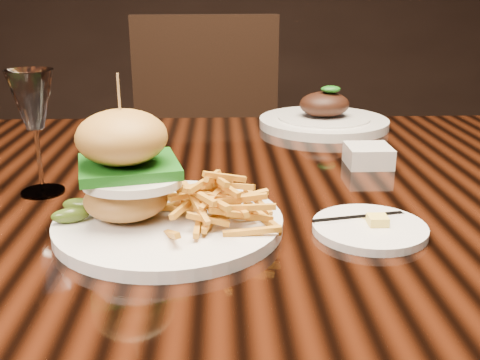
{
  "coord_description": "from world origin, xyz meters",
  "views": [
    {
      "loc": [
        -0.02,
        -0.79,
        1.03
      ],
      "look_at": [
        0.01,
        -0.16,
        0.81
      ],
      "focal_mm": 42.0,
      "sensor_mm": 36.0,
      "label": 1
    }
  ],
  "objects_px": {
    "dining_table": "(231,230)",
    "far_dish": "(324,119)",
    "wine_glass": "(33,104)",
    "burger_plate": "(161,192)",
    "chair_far": "(209,154)"
  },
  "relations": [
    {
      "from": "wine_glass",
      "to": "burger_plate",
      "type": "bearing_deg",
      "value": -36.21
    },
    {
      "from": "dining_table",
      "to": "far_dish",
      "type": "distance_m",
      "value": 0.42
    },
    {
      "from": "dining_table",
      "to": "wine_glass",
      "type": "bearing_deg",
      "value": -173.28
    },
    {
      "from": "burger_plate",
      "to": "wine_glass",
      "type": "height_order",
      "value": "burger_plate"
    },
    {
      "from": "wine_glass",
      "to": "far_dish",
      "type": "height_order",
      "value": "wine_glass"
    },
    {
      "from": "burger_plate",
      "to": "dining_table",
      "type": "bearing_deg",
      "value": 61.11
    },
    {
      "from": "dining_table",
      "to": "burger_plate",
      "type": "distance_m",
      "value": 0.22
    },
    {
      "from": "dining_table",
      "to": "far_dish",
      "type": "bearing_deg",
      "value": 60.11
    },
    {
      "from": "dining_table",
      "to": "far_dish",
      "type": "xyz_separation_m",
      "value": [
        0.2,
        0.35,
        0.09
      ]
    },
    {
      "from": "chair_far",
      "to": "wine_glass",
      "type": "bearing_deg",
      "value": -107.47
    },
    {
      "from": "far_dish",
      "to": "chair_far",
      "type": "distance_m",
      "value": 0.64
    },
    {
      "from": "wine_glass",
      "to": "far_dish",
      "type": "distance_m",
      "value": 0.62
    },
    {
      "from": "far_dish",
      "to": "chair_far",
      "type": "bearing_deg",
      "value": 115.03
    },
    {
      "from": "far_dish",
      "to": "chair_far",
      "type": "relative_size",
      "value": 0.28
    },
    {
      "from": "wine_glass",
      "to": "chair_far",
      "type": "bearing_deg",
      "value": 76.61
    }
  ]
}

